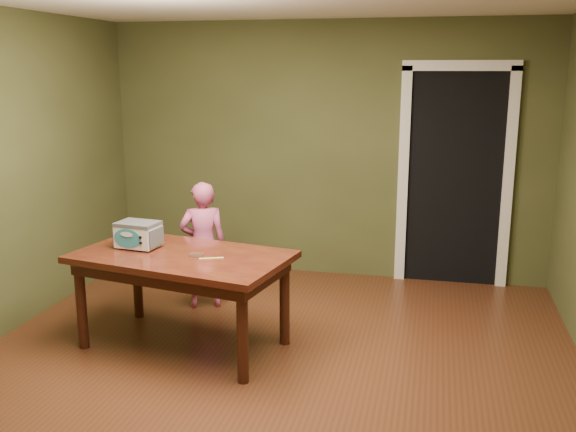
{
  "coord_description": "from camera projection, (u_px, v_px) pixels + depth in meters",
  "views": [
    {
      "loc": [
        1.1,
        -3.96,
        2.13
      ],
      "look_at": [
        -0.04,
        1.0,
        0.95
      ],
      "focal_mm": 40.0,
      "sensor_mm": 36.0,
      "label": 1
    }
  ],
  "objects": [
    {
      "name": "baking_pan",
      "position": [
        196.0,
        255.0,
        4.8
      ],
      "size": [
        0.1,
        0.1,
        0.02
      ],
      "color": "silver",
      "rests_on": "dining_table"
    },
    {
      "name": "room_shell",
      "position": [
        259.0,
        135.0,
        4.09
      ],
      "size": [
        4.52,
        5.02,
        2.61
      ],
      "color": "#4B502B",
      "rests_on": "ground"
    },
    {
      "name": "toy_oven",
      "position": [
        138.0,
        234.0,
        5.01
      ],
      "size": [
        0.36,
        0.26,
        0.21
      ],
      "rotation": [
        0.0,
        0.0,
        -0.12
      ],
      "color": "#4C4F54",
      "rests_on": "dining_table"
    },
    {
      "name": "dining_table",
      "position": [
        182.0,
        266.0,
        4.89
      ],
      "size": [
        1.74,
        1.19,
        0.75
      ],
      "rotation": [
        0.0,
        0.0,
        -0.19
      ],
      "color": "#3A100D",
      "rests_on": "floor"
    },
    {
      "name": "floor",
      "position": [
        262.0,
        380.0,
        4.48
      ],
      "size": [
        5.0,
        5.0,
        0.0
      ],
      "primitive_type": "plane",
      "color": "#562918",
      "rests_on": "ground"
    },
    {
      "name": "doorway",
      "position": [
        454.0,
        175.0,
        6.6
      ],
      "size": [
        1.1,
        0.66,
        2.25
      ],
      "color": "black",
      "rests_on": "ground"
    },
    {
      "name": "spatula",
      "position": [
        211.0,
        258.0,
        4.74
      ],
      "size": [
        0.18,
        0.09,
        0.01
      ],
      "primitive_type": "cube",
      "rotation": [
        0.0,
        0.0,
        0.4
      ],
      "color": "#D6C45D",
      "rests_on": "dining_table"
    },
    {
      "name": "child",
      "position": [
        203.0,
        245.0,
        5.74
      ],
      "size": [
        0.5,
        0.42,
        1.16
      ],
      "primitive_type": "imported",
      "rotation": [
        0.0,
        0.0,
        3.56
      ],
      "color": "#C3507C",
      "rests_on": "floor"
    }
  ]
}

